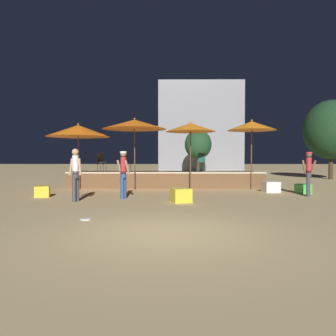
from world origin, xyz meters
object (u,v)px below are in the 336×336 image
patio_umbrella_0 (78,131)px  background_tree_1 (198,145)px  patio_umbrella_2 (135,124)px  cube_seat_0 (42,191)px  cube_seat_2 (271,187)px  bistro_chair_2 (101,160)px  person_2 (309,171)px  bistro_chair_1 (125,160)px  cube_seat_3 (303,189)px  person_1 (123,172)px  patio_umbrella_1 (191,127)px  person_0 (75,173)px  patio_umbrella_3 (252,126)px  frisbee_disc (86,219)px  cube_seat_1 (181,195)px  bistro_chair_0 (201,160)px  background_tree_0 (331,130)px

patio_umbrella_0 → background_tree_1: bearing=63.8°
patio_umbrella_2 → cube_seat_0: bearing=-139.4°
cube_seat_2 → bistro_chair_2: (-7.67, 2.12, 1.11)m
person_2 → bistro_chair_1: 8.77m
cube_seat_3 → bistro_chair_1: bearing=156.4°
cube_seat_2 → person_1: (-5.94, -2.25, 0.73)m
patio_umbrella_1 → patio_umbrella_2: 2.54m
patio_umbrella_1 → bistro_chair_1: patio_umbrella_1 is taller
person_0 → bistro_chair_1: person_0 is taller
patio_umbrella_1 → patio_umbrella_2: (-2.54, 0.08, 0.15)m
patio_umbrella_3 → frisbee_disc: (-5.78, -7.43, -2.91)m
cube_seat_1 → background_tree_1: 17.86m
bistro_chair_1 → background_tree_1: (4.72, 11.53, 1.21)m
cube_seat_0 → cube_seat_2: cube_seat_2 is taller
cube_seat_0 → bistro_chair_0: size_ratio=0.69×
patio_umbrella_1 → cube_seat_0: 6.81m
bistro_chair_0 → frisbee_disc: (-3.52, -8.21, -1.32)m
background_tree_0 → bistro_chair_1: bearing=-159.0°
cube_seat_2 → patio_umbrella_3: bearing=111.2°
cube_seat_1 → person_0: 3.61m
cube_seat_2 → person_1: size_ratio=0.40×
patio_umbrella_0 → cube_seat_0: bearing=-101.9°
cube_seat_0 → patio_umbrella_2: bearing=40.6°
patio_umbrella_1 → person_1: patio_umbrella_1 is taller
patio_umbrella_3 → cube_seat_1: bearing=-127.7°
patio_umbrella_0 → cube_seat_0: (-0.59, -2.79, -2.48)m
patio_umbrella_1 → cube_seat_0: patio_umbrella_1 is taller
patio_umbrella_2 → bistro_chair_1: 2.64m
patio_umbrella_1 → bistro_chair_0: bearing=62.8°
bistro_chair_1 → patio_umbrella_0: bearing=81.1°
patio_umbrella_0 → person_2: (9.46, -2.51, -1.73)m
patio_umbrella_2 → background_tree_0: 14.13m
person_0 → frisbee_disc: (1.16, -3.17, -0.96)m
cube_seat_0 → background_tree_0: size_ratio=0.12×
patio_umbrella_2 → person_0: patio_umbrella_2 is taller
bistro_chair_2 → frisbee_disc: 8.47m
person_1 → background_tree_0: 16.19m
cube_seat_3 → bistro_chair_0: size_ratio=0.71×
bistro_chair_1 → background_tree_0: (13.00, 4.98, 1.95)m
patio_umbrella_0 → bistro_chair_2: bearing=52.4°
frisbee_disc → person_2: bearing=32.8°
patio_umbrella_3 → patio_umbrella_1: bearing=-172.4°
person_2 → background_tree_0: background_tree_0 is taller
cube_seat_2 → bistro_chair_1: (-6.59, 2.97, 1.11)m
patio_umbrella_0 → bistro_chair_0: size_ratio=3.37×
patio_umbrella_3 → bistro_chair_0: size_ratio=3.58×
cube_seat_1 → bistro_chair_2: (-3.76, 5.21, 1.11)m
patio_umbrella_2 → cube_seat_1: 5.32m
person_1 → background_tree_1: size_ratio=0.44×
bistro_chair_1 → background_tree_1: bearing=-76.2°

